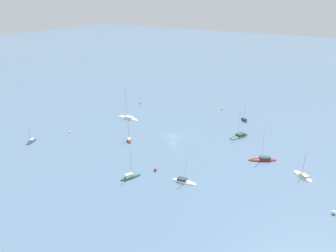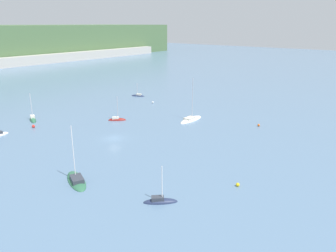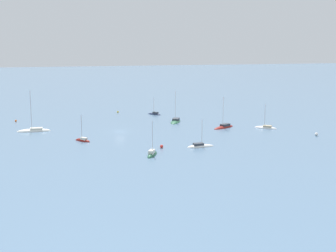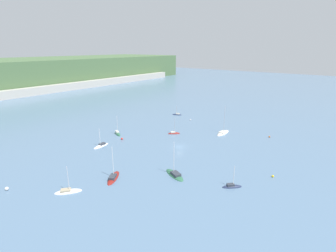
{
  "view_description": "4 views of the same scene",
  "coord_description": "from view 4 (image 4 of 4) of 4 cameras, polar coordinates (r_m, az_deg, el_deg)",
  "views": [
    {
      "loc": [
        -48.94,
        83.18,
        43.09
      ],
      "look_at": [
        4.87,
        -4.38,
        1.16
      ],
      "focal_mm": 35.0,
      "sensor_mm": 36.0,
      "label": 1
    },
    {
      "loc": [
        -46.39,
        -52.91,
        24.75
      ],
      "look_at": [
        11.11,
        -6.76,
        1.53
      ],
      "focal_mm": 35.0,
      "sensor_mm": 36.0,
      "label": 2
    },
    {
      "loc": [
        14.08,
        123.9,
        24.95
      ],
      "look_at": [
        -11.91,
        6.38,
        2.2
      ],
      "focal_mm": 50.0,
      "sensor_mm": 36.0,
      "label": 3
    },
    {
      "loc": [
        -69.81,
        -48.24,
        33.21
      ],
      "look_at": [
        11.94,
        14.25,
        2.08
      ],
      "focal_mm": 28.0,
      "sensor_mm": 36.0,
      "label": 4
    }
  ],
  "objects": [
    {
      "name": "mooring_buoy_1",
      "position": [
        107.5,
        21.21,
        -2.18
      ],
      "size": [
        0.6,
        0.6,
        0.6
      ],
      "color": "orange",
      "rests_on": "ground_plane"
    },
    {
      "name": "mooring_buoy_0",
      "position": [
        76.1,
        21.86,
        -10.1
      ],
      "size": [
        0.6,
        0.6,
        0.6
      ],
      "color": "yellow",
      "rests_on": "ground_plane"
    },
    {
      "name": "sailboat_1",
      "position": [
        68.26,
        13.73,
        -12.71
      ],
      "size": [
        4.47,
        4.61,
        6.21
      ],
      "rotation": [
        0.0,
        0.0,
        5.47
      ],
      "color": "#232D4C",
      "rests_on": "ground_plane"
    },
    {
      "name": "sailboat_3",
      "position": [
        133.61,
        1.99,
        2.47
      ],
      "size": [
        3.07,
        5.06,
        5.3
      ],
      "rotation": [
        0.0,
        0.0,
        1.94
      ],
      "color": "#232D4C",
      "rests_on": "ground_plane"
    },
    {
      "name": "shore_town_strip",
      "position": [
        204.5,
        -32.19,
        5.71
      ],
      "size": [
        338.42,
        6.0,
        5.64
      ],
      "color": "#B7B2A8",
      "rests_on": "ground_plane"
    },
    {
      "name": "mooring_buoy_2",
      "position": [
        99.28,
        -9.99,
        -2.74
      ],
      "size": [
        0.77,
        0.77,
        0.77
      ],
      "color": "red",
      "rests_on": "ground_plane"
    },
    {
      "name": "sailboat_6",
      "position": [
        104.51,
        1.28,
        -1.63
      ],
      "size": [
        4.15,
        4.36,
        7.09
      ],
      "rotation": [
        0.0,
        0.0,
        5.46
      ],
      "color": "maroon",
      "rests_on": "ground_plane"
    },
    {
      "name": "ground_plane",
      "position": [
        91.12,
        2.57,
        -4.56
      ],
      "size": [
        600.0,
        600.0,
        0.0
      ],
      "primitive_type": "plane",
      "color": "slate"
    },
    {
      "name": "sailboat_8",
      "position": [
        107.33,
        11.87,
        -1.52
      ],
      "size": [
        8.99,
        2.73,
        11.91
      ],
      "rotation": [
        0.0,
        0.0,
        0.01
      ],
      "color": "white",
      "rests_on": "ground_plane"
    },
    {
      "name": "sailboat_7",
      "position": [
        68.67,
        -20.93,
        -13.24
      ],
      "size": [
        6.34,
        5.56,
        7.3
      ],
      "rotation": [
        0.0,
        0.0,
        5.63
      ],
      "color": "silver",
      "rests_on": "ground_plane"
    },
    {
      "name": "mooring_buoy_3",
      "position": [
        123.65,
        4.92,
        1.34
      ],
      "size": [
        0.61,
        0.61,
        0.61
      ],
      "color": "white",
      "rests_on": "ground_plane"
    },
    {
      "name": "sailboat_5",
      "position": [
        94.58,
        -14.33,
        -4.21
      ],
      "size": [
        6.69,
        2.5,
        7.1
      ],
      "rotation": [
        0.0,
        0.0,
        3.23
      ],
      "color": "white",
      "rests_on": "ground_plane"
    },
    {
      "name": "sailboat_4",
      "position": [
        71.82,
        -11.82,
        -10.99
      ],
      "size": [
        7.85,
        6.0,
        9.32
      ],
      "rotation": [
        0.0,
        0.0,
        0.55
      ],
      "color": "maroon",
      "rests_on": "ground_plane"
    },
    {
      "name": "sailboat_2",
      "position": [
        71.85,
        1.46,
        -10.6
      ],
      "size": [
        5.66,
        8.47,
        10.0
      ],
      "rotation": [
        0.0,
        0.0,
        1.15
      ],
      "color": "#2D6647",
      "rests_on": "ground_plane"
    },
    {
      "name": "mooring_buoy_4",
      "position": [
        75.72,
        -31.67,
        -11.53
      ],
      "size": [
        0.88,
        0.88,
        0.88
      ],
      "color": "white",
      "rests_on": "ground_plane"
    },
    {
      "name": "sailboat_0",
      "position": [
        105.85,
        -10.93,
        -1.69
      ],
      "size": [
        3.79,
        5.84,
        8.21
      ],
      "rotation": [
        0.0,
        0.0,
        4.27
      ],
      "color": "#2D6647",
      "rests_on": "ground_plane"
    }
  ]
}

